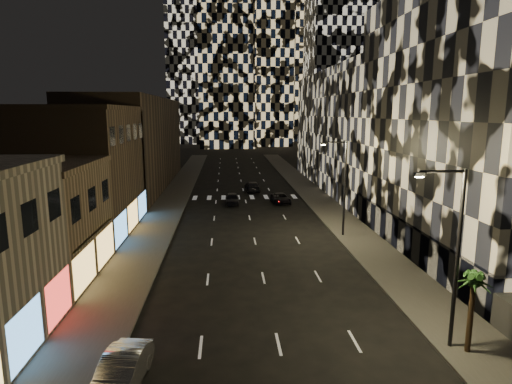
{
  "coord_description": "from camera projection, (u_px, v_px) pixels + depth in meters",
  "views": [
    {
      "loc": [
        -2.58,
        -9.1,
        11.76
      ],
      "look_at": [
        -0.41,
        21.73,
        6.0
      ],
      "focal_mm": 30.0,
      "sensor_mm": 36.0,
      "label": 1
    }
  ],
  "objects": [
    {
      "name": "retail_brown",
      "position": [
        79.0,
        172.0,
        41.84
      ],
      "size": [
        10.0,
        15.0,
        12.0
      ],
      "primitive_type": "cube",
      "color": "brown",
      "rests_on": "ground"
    },
    {
      "name": "retail_filler_left",
      "position": [
        135.0,
        143.0,
        67.64
      ],
      "size": [
        10.0,
        40.0,
        14.0
      ],
      "primitive_type": "cube",
      "color": "brown",
      "rests_on": "ground"
    },
    {
      "name": "sidewalk_left",
      "position": [
        173.0,
        198.0,
        59.59
      ],
      "size": [
        4.0,
        120.0,
        0.15
      ],
      "primitive_type": "cube",
      "color": "#47443F",
      "rests_on": "ground"
    },
    {
      "name": "streetlight_near",
      "position": [
        454.0,
        247.0,
        20.66
      ],
      "size": [
        2.55,
        0.25,
        9.0
      ],
      "color": "black",
      "rests_on": "sidewalk_right"
    },
    {
      "name": "midrise_base",
      "position": [
        405.0,
        237.0,
        35.86
      ],
      "size": [
        0.6,
        25.0,
        3.0
      ],
      "primitive_type": "cube",
      "color": "#383838",
      "rests_on": "ground"
    },
    {
      "name": "car_dark_midlane",
      "position": [
        232.0,
        199.0,
        55.47
      ],
      "size": [
        1.76,
        4.3,
        1.46
      ],
      "primitive_type": "imported",
      "rotation": [
        0.0,
        0.0,
        -0.01
      ],
      "color": "black",
      "rests_on": "ground"
    },
    {
      "name": "midrise_right",
      "position": [
        504.0,
        122.0,
        34.65
      ],
      "size": [
        16.0,
        25.0,
        22.0
      ],
      "primitive_type": "cube",
      "color": "#232326",
      "rests_on": "ground"
    },
    {
      "name": "tower_center_low",
      "position": [
        226.0,
        2.0,
        139.71
      ],
      "size": [
        18.0,
        18.0,
        95.0
      ],
      "primitive_type": "cube",
      "color": "black",
      "rests_on": "ground"
    },
    {
      "name": "retail_tan",
      "position": [
        21.0,
        225.0,
        29.94
      ],
      "size": [
        10.0,
        10.0,
        8.0
      ],
      "primitive_type": "cube",
      "color": "#836A4E",
      "rests_on": "ground"
    },
    {
      "name": "car_dark_oncoming",
      "position": [
        252.0,
        186.0,
        64.66
      ],
      "size": [
        2.27,
        5.16,
        1.47
      ],
      "primitive_type": "imported",
      "rotation": [
        0.0,
        0.0,
        3.18
      ],
      "color": "black",
      "rests_on": "ground"
    },
    {
      "name": "streetlight_far",
      "position": [
        342.0,
        182.0,
        40.28
      ],
      "size": [
        2.55,
        0.25,
        9.0
      ],
      "color": "black",
      "rests_on": "sidewalk_right"
    },
    {
      "name": "midrise_filler_right",
      "position": [
        370.0,
        130.0,
        66.89
      ],
      "size": [
        16.0,
        40.0,
        18.0
      ],
      "primitive_type": "cube",
      "color": "#232326",
      "rests_on": "ground"
    },
    {
      "name": "curb_right",
      "position": [
        300.0,
        196.0,
        60.82
      ],
      "size": [
        0.2,
        120.0,
        0.15
      ],
      "primitive_type": "cube",
      "color": "#4C4C47",
      "rests_on": "ground"
    },
    {
      "name": "sidewalk_right",
      "position": [
        315.0,
        196.0,
        60.97
      ],
      "size": [
        4.0,
        120.0,
        0.15
      ],
      "primitive_type": "cube",
      "color": "#47443F",
      "rests_on": "ground"
    },
    {
      "name": "car_dark_rightlane",
      "position": [
        281.0,
        198.0,
        56.17
      ],
      "size": [
        2.56,
        4.82,
        1.29
      ],
      "primitive_type": "imported",
      "rotation": [
        0.0,
        0.0,
        0.09
      ],
      "color": "black",
      "rests_on": "ground"
    },
    {
      "name": "palm_tree",
      "position": [
        474.0,
        286.0,
        20.51
      ],
      "size": [
        2.11,
        2.07,
        4.13
      ],
      "color": "#47331E",
      "rests_on": "sidewalk_right"
    },
    {
      "name": "car_silver_parked",
      "position": [
        121.0,
        373.0,
        18.32
      ],
      "size": [
        2.12,
        4.83,
        1.54
      ],
      "primitive_type": "imported",
      "rotation": [
        0.0,
        0.0,
        -0.11
      ],
      "color": "#A7A7AC",
      "rests_on": "ground"
    },
    {
      "name": "curb_left",
      "position": [
        188.0,
        197.0,
        59.73
      ],
      "size": [
        0.2,
        120.0,
        0.15
      ],
      "primitive_type": "cube",
      "color": "#4C4C47",
      "rests_on": "ground"
    }
  ]
}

